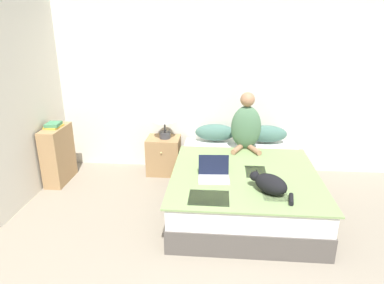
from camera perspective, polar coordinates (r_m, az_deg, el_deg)
The scene contains 11 objects.
wall_back at distance 4.96m, azimuth 5.63°, elevation 9.48°, with size 5.86×0.05×2.55m.
bed at distance 4.22m, azimuth 8.48°, elevation -7.25°, with size 1.65×2.10×0.50m.
pillow_near at distance 4.91m, azimuth 3.91°, elevation 1.60°, with size 0.58×0.24×0.24m.
pillow_far at distance 4.96m, azimuth 12.28°, elevation 1.35°, with size 0.58×0.24×0.24m.
person_sitting at distance 4.59m, azimuth 9.02°, elevation 2.76°, with size 0.40×0.39×0.77m.
cat_tabby at distance 3.53m, azimuth 12.86°, elevation -6.80°, with size 0.42×0.44×0.20m.
laptop_open at distance 3.77m, azimuth 3.65°, elevation -5.36°, with size 0.35×0.29×0.23m.
nightstand at distance 5.04m, azimuth -4.72°, elevation -2.22°, with size 0.47×0.42×0.54m.
table_lamp at distance 4.85m, azimuth -4.61°, elevation 4.29°, with size 0.32×0.32×0.46m.
bookshelf at distance 5.07m, azimuth -21.42°, elevation -1.99°, with size 0.24×0.58×0.79m.
book_stack_top at distance 4.94m, azimuth -22.10°, elevation 2.61°, with size 0.21×0.25×0.07m.
Camera 1 is at (-0.07, -1.17, 2.15)m, focal length 32.00 mm.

